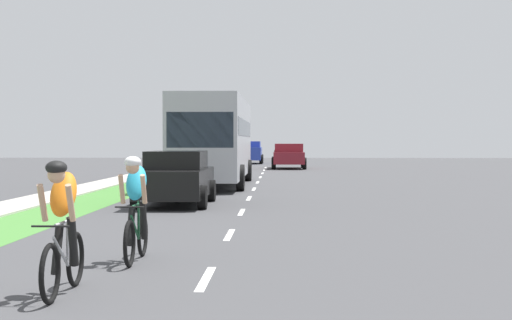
{
  "coord_description": "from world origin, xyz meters",
  "views": [
    {
      "loc": [
        0.96,
        -2.22,
        1.8
      ],
      "look_at": [
        0.21,
        22.06,
        1.2
      ],
      "focal_mm": 53.48,
      "sensor_mm": 36.0,
      "label": 1
    }
  ],
  "objects_px": {
    "bus_silver": "(215,137)",
    "cyclist_trailing": "(136,208)",
    "pickup_maroon": "(289,156)",
    "suv_blue": "(250,152)",
    "sedan_black": "(176,178)",
    "cyclist_lead": "(62,226)"
  },
  "relations": [
    {
      "from": "bus_silver",
      "to": "pickup_maroon",
      "type": "distance_m",
      "value": 19.03
    },
    {
      "from": "sedan_black",
      "to": "bus_silver",
      "type": "bearing_deg",
      "value": 88.55
    },
    {
      "from": "cyclist_lead",
      "to": "sedan_black",
      "type": "xyz_separation_m",
      "value": [
        -0.38,
        12.56,
        -0.04
      ]
    },
    {
      "from": "bus_silver",
      "to": "cyclist_trailing",
      "type": "bearing_deg",
      "value": -88.49
    },
    {
      "from": "cyclist_lead",
      "to": "pickup_maroon",
      "type": "bearing_deg",
      "value": 85.66
    },
    {
      "from": "bus_silver",
      "to": "suv_blue",
      "type": "height_order",
      "value": "bus_silver"
    },
    {
      "from": "suv_blue",
      "to": "sedan_black",
      "type": "bearing_deg",
      "value": -90.71
    },
    {
      "from": "cyclist_lead",
      "to": "bus_silver",
      "type": "bearing_deg",
      "value": 90.35
    },
    {
      "from": "sedan_black",
      "to": "bus_silver",
      "type": "distance_m",
      "value": 9.9
    },
    {
      "from": "cyclist_trailing",
      "to": "sedan_black",
      "type": "height_order",
      "value": "cyclist_trailing"
    },
    {
      "from": "sedan_black",
      "to": "suv_blue",
      "type": "distance_m",
      "value": 39.92
    },
    {
      "from": "cyclist_lead",
      "to": "bus_silver",
      "type": "relative_size",
      "value": 0.15
    },
    {
      "from": "pickup_maroon",
      "to": "suv_blue",
      "type": "xyz_separation_m",
      "value": [
        -3.01,
        11.39,
        0.12
      ]
    },
    {
      "from": "cyclist_lead",
      "to": "sedan_black",
      "type": "distance_m",
      "value": 12.57
    },
    {
      "from": "sedan_black",
      "to": "bus_silver",
      "type": "height_order",
      "value": "bus_silver"
    },
    {
      "from": "pickup_maroon",
      "to": "suv_blue",
      "type": "bearing_deg",
      "value": 104.8
    },
    {
      "from": "cyclist_trailing",
      "to": "sedan_black",
      "type": "distance_m",
      "value": 10.12
    },
    {
      "from": "cyclist_lead",
      "to": "cyclist_trailing",
      "type": "xyz_separation_m",
      "value": [
        0.39,
        2.47,
        0.0
      ]
    },
    {
      "from": "sedan_black",
      "to": "bus_silver",
      "type": "xyz_separation_m",
      "value": [
        0.25,
        9.82,
        1.21
      ]
    },
    {
      "from": "sedan_black",
      "to": "suv_blue",
      "type": "bearing_deg",
      "value": 89.29
    },
    {
      "from": "cyclist_trailing",
      "to": "pickup_maroon",
      "type": "distance_m",
      "value": 38.72
    },
    {
      "from": "sedan_black",
      "to": "pickup_maroon",
      "type": "relative_size",
      "value": 0.84
    }
  ]
}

